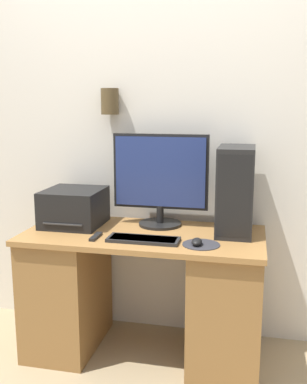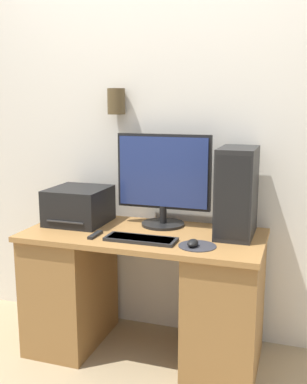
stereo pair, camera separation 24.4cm
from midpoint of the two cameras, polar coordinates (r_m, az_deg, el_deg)
name	(u,v)px [view 1 (the left image)]	position (r m, az deg, el deg)	size (l,w,h in m)	color
ground_plane	(130,384)	(2.61, -5.95, -23.11)	(12.00, 12.00, 0.00)	#9E8966
wall_back	(157,123)	(2.82, -2.05, 8.77)	(6.40, 0.16, 2.70)	silver
desk	(143,292)	(2.69, -3.94, -12.61)	(1.36, 0.63, 0.75)	olive
monitor	(160,177)	(2.66, -1.75, 1.86)	(0.57, 0.26, 0.55)	black
keyboard	(143,239)	(2.41, -4.20, -6.05)	(0.39, 0.14, 0.02)	black
mousepad	(201,245)	(2.35, 3.11, -6.72)	(0.20, 0.20, 0.00)	#2D2D33
mouse	(197,242)	(2.33, 2.53, -6.37)	(0.05, 0.09, 0.04)	black
computer_tower	(235,190)	(2.52, 7.68, 0.17)	(0.20, 0.35, 0.49)	black
printer	(74,207)	(2.76, -12.56, -1.94)	(0.34, 0.36, 0.22)	black
remote_control	(96,237)	(2.50, -10.14, -5.63)	(0.03, 0.14, 0.02)	black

